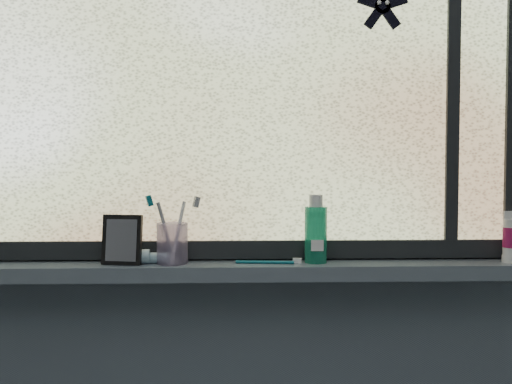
{
  "coord_description": "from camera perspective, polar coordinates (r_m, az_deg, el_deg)",
  "views": [
    {
      "loc": [
        0.0,
        -0.3,
        1.28
      ],
      "look_at": [
        0.05,
        1.05,
        1.22
      ],
      "focal_mm": 40.0,
      "sensor_mm": 36.0,
      "label": 1
    }
  ],
  "objects": [
    {
      "name": "wall_back",
      "position": [
        1.6,
        -1.94,
        1.48
      ],
      "size": [
        3.0,
        0.01,
        2.5
      ],
      "primitive_type": "cube",
      "color": "#9EA3A8",
      "rests_on": "ground"
    },
    {
      "name": "windowsill",
      "position": [
        1.56,
        -1.93,
        -7.82
      ],
      "size": [
        1.62,
        0.14,
        0.04
      ],
      "primitive_type": "cube",
      "color": "#4E5B68",
      "rests_on": "wall_back"
    },
    {
      "name": "window_pane",
      "position": [
        1.6,
        -1.96,
        11.54
      ],
      "size": [
        1.5,
        0.01,
        1.0
      ],
      "primitive_type": "cube",
      "color": "silver",
      "rests_on": "wall_back"
    },
    {
      "name": "frame_bottom",
      "position": [
        1.59,
        -1.93,
        -5.74
      ],
      "size": [
        1.6,
        0.03,
        0.05
      ],
      "primitive_type": "cube",
      "color": "black",
      "rests_on": "windowsill"
    },
    {
      "name": "frame_mullion",
      "position": [
        1.71,
        19.04,
        10.85
      ],
      "size": [
        0.03,
        0.03,
        1.0
      ],
      "primitive_type": "cube",
      "color": "black",
      "rests_on": "wall_back"
    },
    {
      "name": "starfish_sticker",
      "position": [
        1.68,
        12.53,
        17.7
      ],
      "size": [
        0.15,
        0.02,
        0.15
      ],
      "primitive_type": null,
      "color": "black",
      "rests_on": "window_pane"
    },
    {
      "name": "vanity_mirror",
      "position": [
        1.56,
        -13.24,
        -4.67
      ],
      "size": [
        0.11,
        0.07,
        0.13
      ],
      "primitive_type": "cube",
      "rotation": [
        0.0,
        0.0,
        -0.16
      ],
      "color": "black",
      "rests_on": "windowsill"
    },
    {
      "name": "toothpaste_tube",
      "position": [
        1.56,
        -11.03,
        -6.36
      ],
      "size": [
        0.22,
        0.05,
        0.04
      ],
      "primitive_type": null,
      "rotation": [
        0.0,
        0.0,
        -0.01
      ],
      "color": "silver",
      "rests_on": "windowsill"
    },
    {
      "name": "toothbrush_cup",
      "position": [
        1.55,
        -8.37,
        -5.1
      ],
      "size": [
        0.11,
        0.11,
        0.11
      ],
      "primitive_type": "cylinder",
      "rotation": [
        0.0,
        0.0,
        0.33
      ],
      "color": "#AE99CA",
      "rests_on": "windowsill"
    },
    {
      "name": "toothbrush_lying",
      "position": [
        1.54,
        0.89,
        -6.95
      ],
      "size": [
        0.19,
        0.04,
        0.01
      ],
      "primitive_type": null,
      "rotation": [
        0.0,
        0.0,
        -0.1
      ],
      "color": "#0B5969",
      "rests_on": "windowsill"
    },
    {
      "name": "mouthwash_bottle",
      "position": [
        1.55,
        6.0,
        -3.67
      ],
      "size": [
        0.06,
        0.06,
        0.15
      ],
      "primitive_type": "cylinder",
      "rotation": [
        0.0,
        0.0,
        -0.04
      ],
      "color": "#1B8F6C",
      "rests_on": "windowsill"
    },
    {
      "name": "cream_tube",
      "position": [
        1.7,
        24.12,
        -3.95
      ],
      "size": [
        0.05,
        0.05,
        0.1
      ],
      "primitive_type": "cylinder",
      "rotation": [
        0.0,
        0.0,
        0.17
      ],
      "color": "silver",
      "rests_on": "windowsill"
    }
  ]
}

